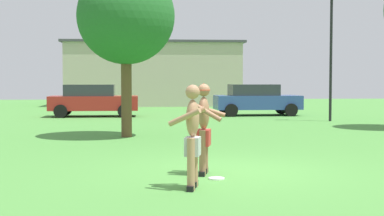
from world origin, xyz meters
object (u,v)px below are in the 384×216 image
(player_in_gray, at_px, (192,134))
(frisbee, at_px, (217,178))
(car_blue_mid_lot, at_px, (256,99))
(tree_behind_players, at_px, (126,17))
(player_with_cap, at_px, (204,124))
(car_red_far_end, at_px, (93,100))
(lamp_post, at_px, (331,42))

(player_in_gray, relative_size, frisbee, 5.84)
(player_in_gray, distance_m, car_blue_mid_lot, 19.17)
(player_in_gray, bearing_deg, car_blue_mid_lot, 75.45)
(tree_behind_players, bearing_deg, player_with_cap, -76.27)
(tree_behind_players, bearing_deg, car_red_far_end, 101.42)
(player_with_cap, bearing_deg, player_in_gray, -104.04)
(car_blue_mid_lot, height_order, tree_behind_players, tree_behind_players)
(frisbee, xyz_separation_m, car_red_far_end, (-3.91, 17.52, 0.81))
(car_blue_mid_lot, distance_m, tree_behind_players, 12.20)
(player_in_gray, relative_size, car_blue_mid_lot, 0.40)
(player_with_cap, bearing_deg, tree_behind_players, 103.73)
(car_blue_mid_lot, height_order, lamp_post, lamp_post)
(lamp_post, bearing_deg, car_red_far_end, 159.96)
(player_in_gray, xyz_separation_m, tree_behind_players, (-1.39, 8.49, 2.88))
(car_red_far_end, height_order, tree_behind_players, tree_behind_players)
(player_with_cap, relative_size, car_red_far_end, 0.41)
(frisbee, height_order, car_red_far_end, car_red_far_end)
(player_in_gray, height_order, car_red_far_end, player_in_gray)
(player_with_cap, distance_m, car_red_far_end, 17.39)
(player_in_gray, distance_m, car_red_far_end, 18.68)
(player_with_cap, relative_size, lamp_post, 0.31)
(frisbee, xyz_separation_m, lamp_post, (6.77, 13.62, 3.46))
(frisbee, height_order, car_blue_mid_lot, car_blue_mid_lot)
(player_in_gray, distance_m, lamp_post, 16.41)
(player_with_cap, height_order, car_blue_mid_lot, player_with_cap)
(frisbee, distance_m, tree_behind_players, 8.74)
(car_blue_mid_lot, relative_size, car_red_far_end, 1.01)
(player_in_gray, relative_size, car_red_far_end, 0.41)
(player_with_cap, distance_m, lamp_post, 15.03)
(lamp_post, bearing_deg, tree_behind_players, -145.42)
(frisbee, bearing_deg, car_blue_mid_lot, 76.37)
(lamp_post, bearing_deg, player_in_gray, -116.74)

